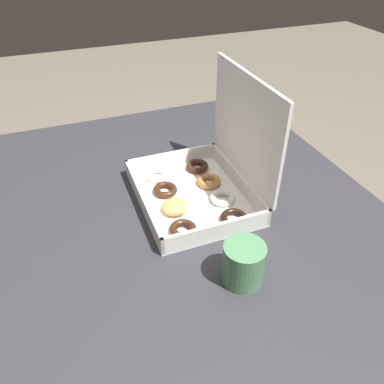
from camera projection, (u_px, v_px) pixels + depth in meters
The scene contains 4 objects.
ground_plane at pixel (183, 356), 1.37m from camera, with size 8.00×8.00×0.00m, color #6B6054.
dining_table at pixel (179, 231), 0.99m from camera, with size 1.11×0.97×0.72m.
donut_box at pixel (207, 175), 0.93m from camera, with size 0.33×0.27×0.31m.
coffee_mug at pixel (243, 263), 0.72m from camera, with size 0.08×0.08×0.09m.
Camera 1 is at (0.69, -0.23, 1.31)m, focal length 35.00 mm.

